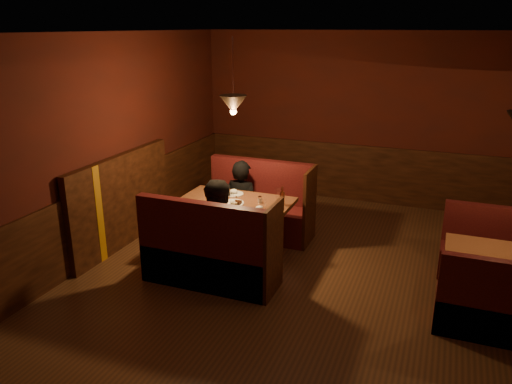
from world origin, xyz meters
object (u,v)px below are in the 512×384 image
at_px(second_bench_near, 503,314).
at_px(second_table, 499,266).
at_px(main_bench_far, 260,212).
at_px(second_bench_far, 495,257).
at_px(diner_b, 221,217).
at_px(main_table, 236,214).
at_px(main_bench_near, 209,258).
at_px(diner_a, 241,188).

bearing_deg(second_bench_near, second_table, 92.20).
distance_m(main_bench_far, second_bench_far, 3.19).
bearing_deg(diner_b, main_table, 72.47).
distance_m(main_bench_near, second_bench_near, 3.18).
distance_m(main_bench_far, main_bench_near, 1.67).
xyz_separation_m(main_bench_far, diner_b, (0.06, -1.46, 0.45)).
relative_size(main_table, main_bench_near, 0.91).
xyz_separation_m(main_bench_far, second_bench_far, (3.18, -0.25, -0.07)).
distance_m(main_bench_near, diner_b, 0.50).
bearing_deg(main_bench_near, diner_a, 98.05).
bearing_deg(second_bench_far, main_bench_far, 175.45).
xyz_separation_m(main_table, second_bench_far, (3.19, 0.58, -0.32)).
bearing_deg(diner_b, main_bench_near, -131.56).
xyz_separation_m(main_bench_near, second_bench_far, (3.18, 1.42, -0.07)).
distance_m(second_bench_near, diner_b, 3.16).
height_order(main_bench_near, diner_b, diner_b).
distance_m(second_bench_far, diner_b, 3.38).
bearing_deg(main_bench_far, second_table, -16.46).
distance_m(second_bench_far, diner_a, 3.42).
bearing_deg(main_bench_far, second_bench_far, -4.55).
bearing_deg(diner_b, second_bench_near, -27.79).
relative_size(main_bench_near, diner_b, 1.01).
relative_size(main_bench_far, diner_a, 1.07).
bearing_deg(main_table, diner_b, -82.54).
xyz_separation_m(main_bench_near, second_bench_near, (3.18, 0.06, -0.07)).
bearing_deg(main_bench_far, second_bench_near, -26.87).
height_order(main_table, second_table, main_table).
xyz_separation_m(main_bench_near, diner_b, (0.06, 0.21, 0.45)).
distance_m(second_table, second_bench_far, 0.70).
height_order(second_table, second_bench_near, second_bench_near).
bearing_deg(diner_a, main_bench_near, 102.57).
height_order(main_bench_near, second_bench_near, main_bench_near).
bearing_deg(second_bench_far, diner_a, 178.84).
height_order(main_table, second_bench_far, main_table).
bearing_deg(second_bench_near, main_bench_near, -178.87).
bearing_deg(main_bench_far, main_table, -91.20).
bearing_deg(main_bench_near, second_bench_near, 1.13).
relative_size(second_bench_far, diner_a, 0.83).
distance_m(main_bench_far, second_bench_near, 3.56).
distance_m(second_table, second_bench_near, 0.70).
bearing_deg(main_table, main_bench_far, 88.80).
xyz_separation_m(main_bench_far, second_table, (3.15, -0.93, 0.12)).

